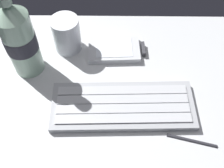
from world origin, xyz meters
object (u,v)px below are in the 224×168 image
handheld_device (115,50)px  keyboard (121,106)px  stylus_pen (190,140)px  juice_cup (65,35)px  water_bottle (18,39)px

handheld_device → keyboard: bearing=-85.5°
stylus_pen → handheld_device: bearing=136.3°
juice_cup → stylus_pen: size_ratio=0.89×
water_bottle → stylus_pen: size_ratio=2.19×
water_bottle → stylus_pen: 39.42cm
keyboard → water_bottle: 24.90cm
handheld_device → stylus_pen: 26.69cm
stylus_pen → water_bottle: bearing=166.4°
keyboard → water_bottle: water_bottle is taller
keyboard → handheld_device: keyboard is taller
juice_cup → stylus_pen: bearing=-42.6°
stylus_pen → juice_cup: bearing=151.2°
keyboard → handheld_device: (-1.21, 15.36, -0.08)cm
handheld_device → water_bottle: 22.01cm
handheld_device → stylus_pen: size_ratio=1.37×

